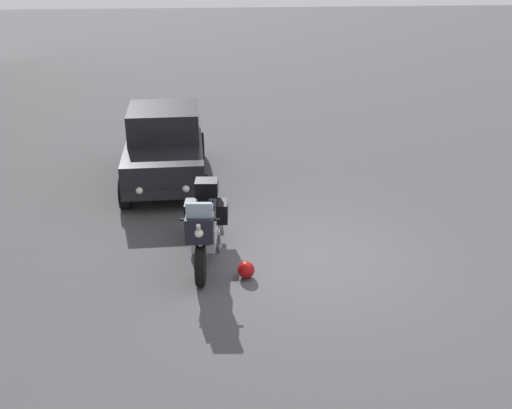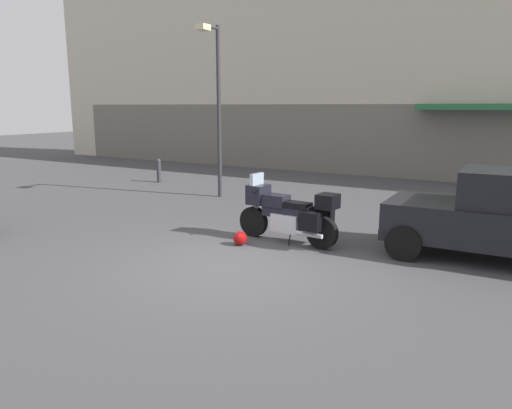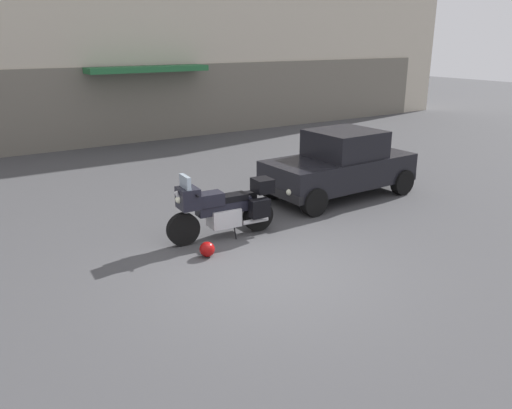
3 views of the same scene
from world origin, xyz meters
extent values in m
plane|color=#424244|center=(0.00, 0.00, 0.00)|extent=(80.00, 80.00, 0.00)
cube|color=#6D675C|center=(0.00, 12.00, 1.40)|extent=(33.74, 0.12, 2.80)
cube|color=#236638|center=(2.65, 11.57, 2.70)|extent=(4.40, 1.10, 0.20)
cylinder|color=black|center=(-0.67, 1.85, 0.32)|extent=(0.65, 0.19, 0.64)
cylinder|color=black|center=(0.95, 1.73, 0.32)|extent=(0.65, 0.19, 0.64)
cylinder|color=#B7B7BC|center=(-0.65, 1.85, 0.75)|extent=(0.33, 0.09, 0.68)
cube|color=#B7B7BC|center=(0.18, 1.79, 0.42)|extent=(0.63, 0.44, 0.36)
cube|color=black|center=(0.18, 1.79, 0.66)|extent=(1.12, 0.36, 0.28)
cube|color=black|center=(-0.12, 1.81, 0.84)|extent=(0.54, 0.38, 0.24)
cube|color=black|center=(0.38, 1.77, 0.80)|extent=(0.58, 0.34, 0.12)
cube|color=black|center=(-0.55, 1.84, 0.92)|extent=(0.39, 0.47, 0.40)
cube|color=#8C9EAD|center=(-0.59, 1.85, 1.22)|extent=(0.11, 0.40, 0.28)
sphere|color=#EAEACC|center=(-0.73, 1.86, 0.92)|extent=(0.14, 0.14, 0.14)
cylinder|color=black|center=(-0.47, 1.84, 1.02)|extent=(0.09, 0.62, 0.04)
cylinder|color=#B7B7BC|center=(0.76, 1.54, 0.30)|extent=(0.56, 0.13, 0.09)
cube|color=black|center=(0.81, 1.46, 0.58)|extent=(0.41, 0.23, 0.36)
cube|color=black|center=(0.85, 2.02, 0.58)|extent=(0.41, 0.23, 0.36)
cube|color=black|center=(1.05, 1.72, 0.95)|extent=(0.39, 0.43, 0.28)
cylinder|color=black|center=(0.31, 1.60, 0.15)|extent=(0.03, 0.13, 0.29)
sphere|color=#990C0C|center=(-0.55, 1.13, 0.14)|extent=(0.28, 0.28, 0.28)
cube|color=black|center=(3.92, 2.62, 0.66)|extent=(3.84, 1.72, 0.68)
cube|color=black|center=(4.07, 2.62, 1.32)|extent=(1.63, 1.54, 0.64)
cube|color=#8C9EAD|center=(3.32, 2.61, 1.32)|extent=(0.09, 1.39, 0.54)
cube|color=#8C9EAD|center=(4.82, 2.64, 1.32)|extent=(0.09, 1.39, 0.51)
cube|color=black|center=(2.07, 2.58, 0.42)|extent=(0.16, 1.64, 0.20)
cube|color=black|center=(5.77, 2.66, 0.42)|extent=(0.16, 1.64, 0.20)
cylinder|color=black|center=(2.49, 1.81, 0.32)|extent=(0.64, 0.23, 0.64)
cylinder|color=black|center=(2.45, 3.37, 0.32)|extent=(0.64, 0.23, 0.64)
cylinder|color=black|center=(5.39, 1.87, 0.32)|extent=(0.64, 0.23, 0.64)
cylinder|color=black|center=(5.35, 3.43, 0.32)|extent=(0.64, 0.23, 0.64)
sphere|color=silver|center=(2.03, 2.13, 0.54)|extent=(0.14, 0.14, 0.14)
sphere|color=silver|center=(2.01, 3.03, 0.54)|extent=(0.14, 0.14, 0.14)
camera|label=1|loc=(-9.23, 1.69, 5.10)|focal=43.35mm
camera|label=2|loc=(4.44, -6.74, 2.72)|focal=33.98mm
camera|label=3|loc=(-4.47, -6.49, 3.78)|focal=35.92mm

